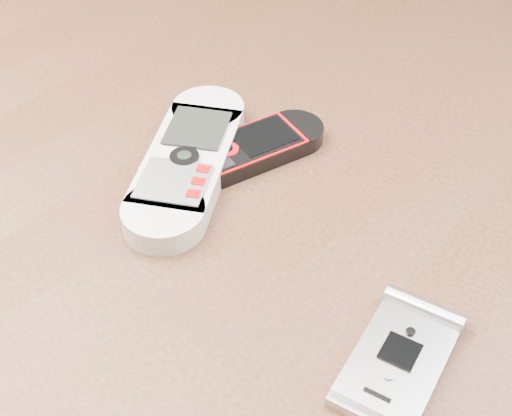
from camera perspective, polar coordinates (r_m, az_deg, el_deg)
The scene contains 4 objects.
table at distance 0.56m, azimuth -0.40°, elevation -8.44°, with size 1.20×0.80×0.75m.
nokia_white at distance 0.51m, azimuth -5.48°, elevation 3.78°, with size 0.06×0.17×0.02m, color beige.
nokia_black_red at distance 0.52m, azimuth -1.44°, elevation 4.41°, with size 0.04×0.14×0.01m, color black.
motorola_razr at distance 0.40m, azimuth 11.21°, elevation -11.94°, with size 0.05×0.09×0.01m, color #B7B7BC.
Camera 1 is at (0.22, -0.26, 1.08)m, focal length 50.00 mm.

